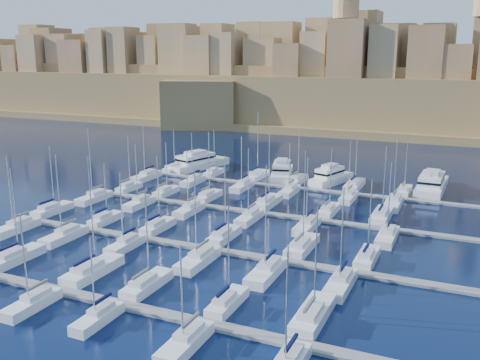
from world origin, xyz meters
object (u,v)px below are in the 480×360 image
at_px(motor_yacht_a, 197,162).
at_px(motor_yacht_d, 432,184).
at_px(motor_yacht_b, 282,171).
at_px(motor_yacht_c, 330,177).
at_px(sailboat_2, 92,270).
at_px(sailboat_4, 227,302).

relative_size(motor_yacht_a, motor_yacht_d, 1.06).
height_order(motor_yacht_a, motor_yacht_d, same).
xyz_separation_m(motor_yacht_b, motor_yacht_c, (12.88, -0.98, -0.00)).
bearing_deg(motor_yacht_a, sailboat_2, -73.47).
distance_m(motor_yacht_a, motor_yacht_b, 25.37).
bearing_deg(sailboat_4, motor_yacht_c, 93.91).
bearing_deg(motor_yacht_c, sailboat_4, -86.09).
distance_m(sailboat_2, sailboat_4, 22.01).
xyz_separation_m(sailboat_2, motor_yacht_d, (40.44, 70.34, 0.94)).
relative_size(motor_yacht_c, motor_yacht_d, 0.77).
relative_size(motor_yacht_a, motor_yacht_c, 1.38).
relative_size(sailboat_4, motor_yacht_a, 0.67).
distance_m(sailboat_4, motor_yacht_d, 73.90).
height_order(sailboat_4, motor_yacht_d, sailboat_4).
bearing_deg(sailboat_2, motor_yacht_c, 75.76).
relative_size(sailboat_4, motor_yacht_d, 0.71).
distance_m(sailboat_2, motor_yacht_a, 73.62).
distance_m(motor_yacht_c, motor_yacht_d, 23.30).
bearing_deg(motor_yacht_a, motor_yacht_c, -3.86).
bearing_deg(sailboat_2, sailboat_4, -3.16).
xyz_separation_m(sailboat_4, motor_yacht_c, (-4.73, 69.21, 0.99)).
bearing_deg(sailboat_2, motor_yacht_d, 60.10).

